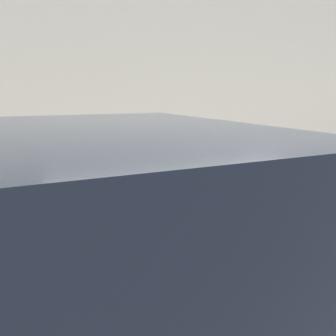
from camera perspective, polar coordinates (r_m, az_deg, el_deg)
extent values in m
cube|color=#ADAAA3|center=(4.63, -4.55, -11.97)|extent=(24.00, 2.80, 0.11)
cube|color=beige|center=(7.07, -13.34, 22.15)|extent=(24.00, 0.30, 6.37)
cylinder|color=gray|center=(3.51, 0.00, -9.98)|extent=(0.07, 0.07, 1.04)
cube|color=black|center=(3.31, 0.00, 1.20)|extent=(0.19, 0.13, 0.35)
cube|color=gray|center=(3.24, 0.51, 1.43)|extent=(0.10, 0.01, 0.12)
cylinder|color=slate|center=(3.27, 0.00, 5.25)|extent=(0.22, 0.11, 0.22)
cylinder|color=black|center=(2.97, -1.84, -21.11)|extent=(0.65, 0.23, 0.65)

